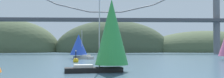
# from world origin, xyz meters

# --- Properties ---
(headland_right) EXTENTS (75.34, 44.00, 24.76)m
(headland_right) POSITION_xyz_m (60.00, 135.00, 0.00)
(headland_right) COLOR #4C5B3D
(headland_right) RESTS_ON ground_plane
(headland_center) EXTENTS (67.70, 44.00, 36.79)m
(headland_center) POSITION_xyz_m (5.00, 135.00, 0.00)
(headland_center) COLOR #425138
(headland_center) RESTS_ON ground_plane
(headland_left) EXTENTS (59.66, 44.00, 37.14)m
(headland_left) POSITION_xyz_m (-55.00, 135.00, 0.00)
(headland_left) COLOR #4C5B3D
(headland_left) RESTS_ON ground_plane
(suspension_bridge) EXTENTS (133.17, 6.00, 37.46)m
(suspension_bridge) POSITION_xyz_m (-0.00, 95.00, 16.23)
(suspension_bridge) COLOR slate
(suspension_bridge) RESTS_ON ground_plane
(sailboat_green_sail) EXTENTS (8.11, 4.70, 9.23)m
(sailboat_green_sail) POSITION_xyz_m (-0.81, 15.57, 4.66)
(sailboat_green_sail) COLOR black
(sailboat_green_sail) RESTS_ON ground_plane
(sailboat_blue_spinnaker) EXTENTS (7.14, 7.23, 7.26)m
(sailboat_blue_spinnaker) POSITION_xyz_m (-7.56, 50.55, 3.38)
(sailboat_blue_spinnaker) COLOR #B7B2A8
(sailboat_blue_spinnaker) RESTS_ON ground_plane
(channel_buoy) EXTENTS (1.10, 1.10, 2.64)m
(channel_buoy) POSITION_xyz_m (-6.93, 35.64, 0.37)
(channel_buoy) COLOR gold
(channel_buoy) RESTS_ON ground_plane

